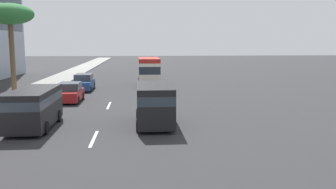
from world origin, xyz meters
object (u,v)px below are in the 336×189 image
(car_second, at_px, (70,93))
(palm_tree, at_px, (10,16))
(minibus_sixth, at_px, (149,70))
(van_lead, at_px, (34,106))
(van_third, at_px, (155,102))
(car_fourth, at_px, (84,82))

(car_second, relative_size, palm_tree, 0.49)
(minibus_sixth, bearing_deg, palm_tree, 120.92)
(van_lead, bearing_deg, minibus_sixth, 160.44)
(van_third, xyz_separation_m, minibus_sixth, (20.04, -0.29, 0.34))
(van_lead, xyz_separation_m, van_third, (0.19, -6.90, 0.09))
(minibus_sixth, height_order, palm_tree, palm_tree)
(van_lead, xyz_separation_m, car_second, (9.41, -0.25, -0.55))
(van_third, distance_m, palm_tree, 18.47)
(car_second, distance_m, palm_tree, 9.18)
(van_lead, xyz_separation_m, palm_tree, (12.75, 5.31, 5.95))
(van_lead, distance_m, car_fourth, 16.87)
(van_lead, bearing_deg, van_third, 91.60)
(palm_tree, bearing_deg, van_third, -135.80)
(car_second, xyz_separation_m, car_fourth, (7.46, -0.08, 0.04))
(van_lead, xyz_separation_m, minibus_sixth, (20.24, -7.19, 0.43))
(car_fourth, relative_size, minibus_sixth, 0.75)
(minibus_sixth, bearing_deg, car_fourth, 116.19)
(car_fourth, xyz_separation_m, minibus_sixth, (3.37, -6.86, 0.94))
(minibus_sixth, xyz_separation_m, palm_tree, (-7.49, 12.50, 5.52))
(car_fourth, bearing_deg, palm_tree, -53.91)
(car_second, height_order, van_third, van_third)
(van_lead, bearing_deg, palm_tree, -157.40)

